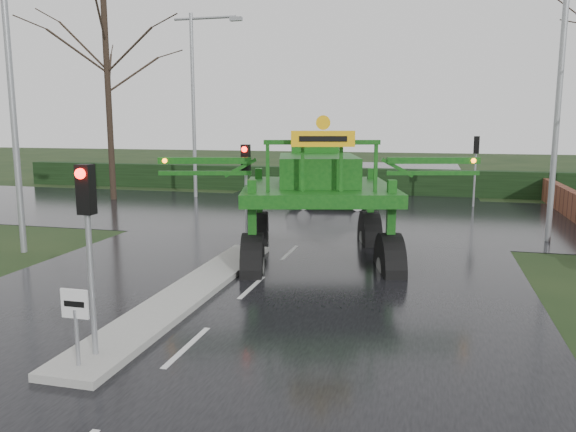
% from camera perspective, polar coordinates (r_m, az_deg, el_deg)
% --- Properties ---
extents(ground, '(140.00, 140.00, 0.00)m').
position_cam_1_polar(ground, '(11.08, -10.20, -13.05)').
color(ground, black).
rests_on(ground, ground).
extents(road_main, '(14.00, 80.00, 0.02)m').
position_cam_1_polar(road_main, '(20.21, 1.55, -2.51)').
color(road_main, black).
rests_on(road_main, ground).
extents(road_cross, '(80.00, 12.00, 0.02)m').
position_cam_1_polar(road_cross, '(25.99, 4.46, 0.18)').
color(road_cross, black).
rests_on(road_cross, ground).
extents(median_island, '(1.20, 10.00, 0.16)m').
position_cam_1_polar(median_island, '(14.13, -10.01, -7.65)').
color(median_island, gray).
rests_on(median_island, ground).
extents(hedge_row, '(44.00, 0.90, 1.50)m').
position_cam_1_polar(hedge_row, '(33.74, 6.80, 3.58)').
color(hedge_row, black).
rests_on(hedge_row, ground).
extents(keep_left_sign, '(0.50, 0.07, 1.35)m').
position_cam_1_polar(keep_left_sign, '(10.11, -20.78, -9.37)').
color(keep_left_sign, gray).
rests_on(keep_left_sign, ground).
extents(traffic_signal_near, '(0.26, 0.33, 3.52)m').
position_cam_1_polar(traffic_signal_near, '(10.14, -19.71, -0.32)').
color(traffic_signal_near, gray).
rests_on(traffic_signal_near, ground).
extents(traffic_signal_mid, '(0.26, 0.33, 3.52)m').
position_cam_1_polar(traffic_signal_mid, '(17.77, -4.30, 4.24)').
color(traffic_signal_mid, gray).
rests_on(traffic_signal_mid, ground).
extents(traffic_signal_far, '(0.26, 0.33, 3.52)m').
position_cam_1_polar(traffic_signal_far, '(29.42, 18.55, 5.88)').
color(traffic_signal_far, gray).
rests_on(traffic_signal_far, ground).
extents(street_light_left_near, '(3.85, 0.30, 10.00)m').
position_cam_1_polar(street_light_left_near, '(19.83, -25.78, 13.73)').
color(street_light_left_near, gray).
rests_on(street_light_left_near, ground).
extents(street_light_right, '(3.85, 0.30, 10.00)m').
position_cam_1_polar(street_light_right, '(21.70, 25.17, 13.33)').
color(street_light_right, gray).
rests_on(street_light_right, ground).
extents(street_light_left_far, '(3.85, 0.30, 10.00)m').
position_cam_1_polar(street_light_left_far, '(31.89, -9.13, 12.61)').
color(street_light_left_far, gray).
rests_on(street_light_left_far, ground).
extents(tree_left_far, '(7.70, 7.70, 13.26)m').
position_cam_1_polar(tree_left_far, '(32.19, -17.93, 14.32)').
color(tree_left_far, black).
rests_on(tree_left_far, ground).
extents(crop_sprayer, '(9.57, 7.05, 5.49)m').
position_cam_1_polar(crop_sprayer, '(16.01, -3.63, 3.70)').
color(crop_sprayer, black).
rests_on(crop_sprayer, ground).
extents(white_sedan, '(4.56, 1.98, 1.46)m').
position_cam_1_polar(white_sedan, '(27.59, 4.49, 0.72)').
color(white_sedan, silver).
rests_on(white_sedan, ground).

